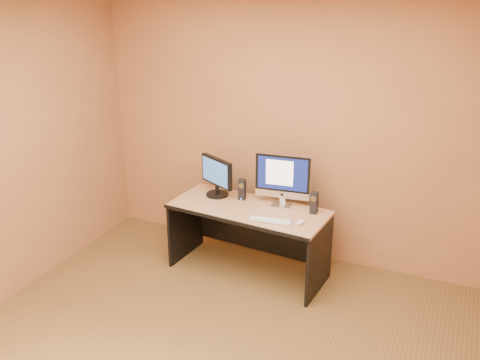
# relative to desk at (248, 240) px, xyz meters

# --- Properties ---
(walls) EXTENTS (4.00, 4.00, 2.60)m
(walls) POSITION_rel_desk_xyz_m (0.23, -1.43, 0.96)
(walls) COLOR #A57042
(walls) RESTS_ON ground
(desk) EXTENTS (1.51, 0.76, 0.67)m
(desk) POSITION_rel_desk_xyz_m (0.00, 0.00, 0.00)
(desk) COLOR tan
(desk) RESTS_ON ground
(imac) EXTENTS (0.54, 0.25, 0.50)m
(imac) POSITION_rel_desk_xyz_m (0.26, 0.18, 0.59)
(imac) COLOR #AFAFB3
(imac) RESTS_ON desk
(second_monitor) EXTENTS (0.49, 0.39, 0.38)m
(second_monitor) POSITION_rel_desk_xyz_m (-0.40, 0.16, 0.53)
(second_monitor) COLOR black
(second_monitor) RESTS_ON desk
(speaker_left) EXTENTS (0.07, 0.07, 0.20)m
(speaker_left) POSITION_rel_desk_xyz_m (-0.14, 0.17, 0.44)
(speaker_left) COLOR black
(speaker_left) RESTS_ON desk
(speaker_right) EXTENTS (0.06, 0.07, 0.20)m
(speaker_right) POSITION_rel_desk_xyz_m (0.58, 0.14, 0.44)
(speaker_right) COLOR black
(speaker_right) RESTS_ON desk
(keyboard) EXTENTS (0.40, 0.15, 0.02)m
(keyboard) POSITION_rel_desk_xyz_m (0.28, -0.19, 0.35)
(keyboard) COLOR #B4B3B8
(keyboard) RESTS_ON desk
(mouse) EXTENTS (0.07, 0.10, 0.03)m
(mouse) POSITION_rel_desk_xyz_m (0.54, -0.13, 0.35)
(mouse) COLOR silver
(mouse) RESTS_ON desk
(cable_a) EXTENTS (0.04, 0.20, 0.01)m
(cable_a) POSITION_rel_desk_xyz_m (0.26, 0.28, 0.34)
(cable_a) COLOR black
(cable_a) RESTS_ON desk
(cable_b) EXTENTS (0.06, 0.16, 0.01)m
(cable_b) POSITION_rel_desk_xyz_m (0.24, 0.28, 0.34)
(cable_b) COLOR black
(cable_b) RESTS_ON desk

